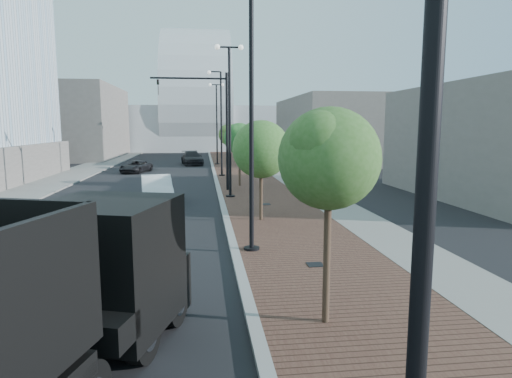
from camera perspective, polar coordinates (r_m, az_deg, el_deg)
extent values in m
cube|color=#4C2D23|center=(45.56, -1.12, 2.56)|extent=(7.00, 140.00, 0.12)
cube|color=slate|center=(45.91, 2.24, 2.61)|extent=(2.40, 140.00, 0.13)
cube|color=gray|center=(45.34, -5.52, 2.51)|extent=(0.30, 140.00, 0.14)
cube|color=slate|center=(46.87, -21.63, 2.15)|extent=(4.00, 140.00, 0.12)
cube|color=black|center=(9.58, -18.81, -9.12)|extent=(3.14, 3.21, 2.58)
cube|color=black|center=(11.10, -14.76, -11.15)|extent=(2.42, 1.19, 1.29)
cube|color=black|center=(8.61, -23.67, -15.94)|extent=(2.61, 1.50, 0.50)
cube|color=black|center=(7.43, -28.46, -8.69)|extent=(2.40, 0.86, 1.99)
cylinder|color=black|center=(10.04, -25.63, -15.63)|extent=(0.61, 1.13, 1.09)
cylinder|color=silver|center=(10.04, -25.63, -15.63)|extent=(0.50, 0.67, 0.60)
cylinder|color=black|center=(9.04, -14.36, -17.77)|extent=(0.61, 1.13, 1.09)
cylinder|color=silver|center=(9.04, -14.36, -17.77)|extent=(0.50, 0.67, 0.60)
cylinder|color=black|center=(11.27, -20.74, -12.74)|extent=(0.61, 1.13, 1.09)
cylinder|color=silver|center=(11.27, -20.74, -12.74)|extent=(0.50, 0.67, 0.60)
cylinder|color=black|center=(10.39, -10.54, -14.14)|extent=(0.61, 1.13, 1.09)
cylinder|color=silver|center=(10.39, -10.54, -14.14)|extent=(0.50, 0.67, 0.60)
imported|color=white|center=(26.60, -12.72, 0.00)|extent=(2.39, 5.05, 1.60)
imported|color=black|center=(44.50, -15.26, 2.82)|extent=(3.09, 4.58, 1.16)
imported|color=black|center=(52.31, -8.27, 3.99)|extent=(2.90, 5.62, 1.56)
imported|color=black|center=(28.06, 8.10, 0.74)|extent=(0.74, 0.58, 1.80)
cylinder|color=black|center=(3.54, 21.66, 10.24)|extent=(0.16, 0.16, 9.00)
cylinder|color=black|center=(15.82, -0.57, -7.87)|extent=(0.56, 0.56, 0.20)
cylinder|color=black|center=(15.21, -0.60, 8.73)|extent=(0.16, 0.16, 9.00)
cylinder|color=black|center=(27.52, -3.33, -1.02)|extent=(0.56, 0.56, 0.20)
cylinder|color=black|center=(27.17, -3.41, 8.43)|extent=(0.16, 0.16, 9.00)
cylinder|color=black|center=(27.57, -3.50, 17.83)|extent=(1.40, 0.10, 0.10)
sphere|color=silver|center=(27.53, -5.02, 17.83)|extent=(0.32, 0.32, 0.32)
sphere|color=silver|center=(27.62, -1.97, 17.82)|extent=(0.32, 0.32, 0.32)
cylinder|color=black|center=(39.39, -4.43, 1.73)|extent=(0.56, 0.56, 0.20)
cylinder|color=black|center=(39.15, -4.51, 8.32)|extent=(0.16, 0.16, 9.00)
cylinder|color=black|center=(39.41, -5.33, 14.86)|extent=(1.00, 0.10, 0.10)
sphere|color=silver|center=(39.39, -6.08, 14.75)|extent=(0.32, 0.32, 0.32)
cylinder|color=black|center=(51.33, -5.02, 3.20)|extent=(0.56, 0.56, 0.20)
cylinder|color=black|center=(51.15, -5.09, 8.25)|extent=(0.16, 0.16, 9.00)
cylinder|color=black|center=(51.36, -5.15, 13.28)|extent=(1.40, 0.10, 0.10)
sphere|color=silver|center=(51.34, -5.95, 13.27)|extent=(0.32, 0.32, 0.32)
sphere|color=silver|center=(51.39, -4.35, 13.28)|extent=(0.32, 0.32, 0.32)
cylinder|color=black|center=(30.17, -3.76, 7.22)|extent=(0.18, 0.18, 8.00)
cylinder|color=black|center=(30.29, -8.69, 13.97)|extent=(5.00, 0.12, 0.12)
imported|color=black|center=(30.36, -12.54, 12.72)|extent=(0.16, 0.20, 1.00)
cylinder|color=#382619|center=(9.88, 9.16, -7.83)|extent=(0.16, 0.16, 3.52)
sphere|color=#2D571D|center=(9.53, 9.43, 3.90)|extent=(2.20, 2.20, 2.20)
sphere|color=#2D571D|center=(9.95, 11.13, 2.58)|extent=(1.54, 1.54, 1.54)
sphere|color=#2D571D|center=(9.14, 8.20, 5.96)|extent=(1.32, 1.32, 1.32)
cylinder|color=#382619|center=(20.50, 0.66, 0.07)|extent=(0.16, 0.16, 3.18)
sphere|color=#326221|center=(20.32, 0.66, 5.16)|extent=(2.66, 2.66, 2.66)
sphere|color=#326221|center=(20.69, 1.66, 4.58)|extent=(1.86, 1.86, 1.86)
sphere|color=#326221|center=(19.97, -0.08, 6.02)|extent=(1.60, 1.60, 1.60)
cylinder|color=#382619|center=(32.35, -2.14, 3.15)|extent=(0.16, 0.16, 3.34)
sphere|color=#205D20|center=(32.24, -2.16, 6.53)|extent=(2.27, 2.27, 2.27)
sphere|color=#205D20|center=(32.58, -1.50, 6.13)|extent=(1.59, 1.59, 1.59)
sphere|color=#205D20|center=(31.91, -2.66, 7.11)|extent=(1.36, 1.36, 1.36)
cylinder|color=#382619|center=(44.28, -3.44, 4.52)|extent=(0.16, 0.16, 3.40)
sphere|color=#3A5D20|center=(44.21, -3.47, 7.03)|extent=(2.15, 2.15, 2.15)
sphere|color=#3A5D20|center=(44.54, -2.97, 6.73)|extent=(1.51, 1.51, 1.51)
sphere|color=#3A5D20|center=(43.88, -3.84, 7.46)|extent=(1.29, 1.29, 1.29)
cube|color=#B1B7BC|center=(90.12, -7.57, 7.74)|extent=(50.00, 28.00, 8.00)
cube|color=#605B56|center=(67.81, -23.35, 7.90)|extent=(14.00, 20.00, 10.00)
cube|color=#605B56|center=(57.70, 10.39, 7.52)|extent=(12.00, 22.00, 8.00)
cube|color=black|center=(14.24, 7.66, -9.65)|extent=(0.50, 0.50, 0.02)
cube|color=black|center=(24.75, 1.27, -1.97)|extent=(0.50, 0.50, 0.02)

